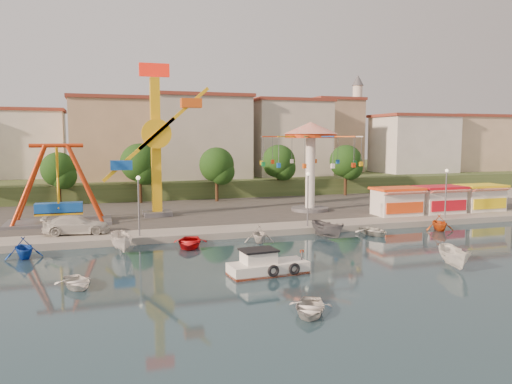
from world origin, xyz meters
name	(u,v)px	position (x,y,z in m)	size (l,w,h in m)	color
ground	(276,273)	(0.00, 0.00, 0.00)	(200.00, 200.00, 0.00)	#162C3C
quay_deck	(162,186)	(0.00, 62.00, 0.30)	(200.00, 100.00, 0.60)	#9E998E
asphalt_pad	(194,207)	(0.00, 30.00, 0.60)	(90.00, 28.00, 0.01)	#4C4944
hill_terrace	(158,177)	(0.00, 67.00, 1.50)	(200.00, 60.00, 3.00)	#384C26
pirate_ship_ride	(58,186)	(-15.11, 21.88, 4.39)	(10.00, 5.00, 8.00)	#59595E
kamikaze_tower	(160,145)	(-4.77, 23.89, 8.43)	(7.74, 3.10, 16.50)	#59595E
wave_swinger	(311,146)	(12.41, 22.39, 8.20)	(11.60, 11.60, 10.40)	#59595E
booth_left	(397,201)	(20.32, 16.49, 2.16)	(5.40, 3.78, 3.08)	white
booth_mid	(440,199)	(26.05, 16.49, 2.16)	(5.40, 3.78, 3.08)	white
booth_right	(481,197)	(31.73, 16.49, 2.16)	(5.40, 3.78, 3.08)	white
lamp_post_1	(139,208)	(-8.00, 13.00, 3.10)	(0.14, 0.14, 5.00)	#59595E
lamp_post_2	(308,201)	(8.00, 13.00, 3.10)	(0.14, 0.14, 5.00)	#59595E
lamp_post_3	(446,195)	(24.00, 13.00, 3.10)	(0.14, 0.14, 5.00)	#59595E
tree_1	(58,169)	(-16.00, 36.24, 5.20)	(4.35, 4.35, 6.80)	#382314
tree_2	(140,163)	(-6.00, 35.81, 5.92)	(5.02, 5.02, 7.85)	#382314
tree_3	(217,165)	(4.00, 34.36, 5.55)	(4.68, 4.68, 7.32)	#382314
tree_4	(279,161)	(14.00, 37.35, 5.75)	(4.86, 4.86, 7.60)	#382314
tree_5	(346,161)	(24.00, 35.54, 5.71)	(4.83, 4.83, 7.54)	#382314
building_1	(27,150)	(-21.33, 51.38, 7.32)	(12.33, 9.01, 8.63)	silver
building_2	(117,141)	(-8.19, 51.96, 8.62)	(11.95, 9.28, 11.23)	tan
building_3	(206,148)	(5.60, 48.80, 7.60)	(12.59, 10.50, 9.20)	beige
building_4	(276,147)	(19.07, 52.20, 7.62)	(10.75, 9.23, 9.24)	beige
building_5	(349,141)	(32.37, 50.33, 8.61)	(12.77, 10.96, 11.21)	tan
building_6	(410,138)	(44.15, 48.77, 9.18)	(8.23, 8.98, 12.36)	silver
building_7	(445,147)	(56.03, 53.70, 7.38)	(11.59, 10.93, 8.76)	beige
minaret	(357,120)	(36.00, 54.00, 12.55)	(2.80, 2.80, 18.00)	silver
cabin_motorboat	(266,267)	(-0.73, -0.07, 0.50)	(5.50, 2.48, 1.88)	white
rowboat_a	(77,282)	(-12.79, 0.64, 0.32)	(2.24, 3.13, 0.65)	white
rowboat_b	(310,308)	(-1.07, -8.04, 0.34)	(2.32, 3.25, 0.67)	silver
skiff	(454,257)	(12.42, -2.61, 0.77)	(1.51, 4.01, 1.55)	silver
van	(76,225)	(-13.30, 15.61, 1.42)	(2.31, 5.68, 1.65)	silver
moored_boat_1	(24,248)	(-16.90, 9.80, 0.82)	(2.69, 3.12, 1.64)	#1544B8
moored_boat_2	(122,242)	(-9.65, 9.80, 0.80)	(1.56, 4.15, 1.60)	silver
moored_boat_3	(189,242)	(-4.19, 9.80, 0.42)	(2.92, 4.09, 0.85)	red
moored_boat_4	(259,234)	(2.00, 9.80, 0.79)	(2.59, 3.00, 1.58)	beige
moored_boat_5	(328,229)	(8.62, 9.80, 0.80)	(1.56, 4.14, 1.60)	#504F54
moored_boat_6	(374,231)	(13.45, 9.80, 0.38)	(2.61, 3.66, 0.76)	silver
moored_boat_7	(439,223)	(20.81, 9.80, 0.80)	(2.63, 3.05, 1.61)	#D04B12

